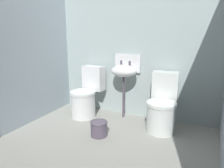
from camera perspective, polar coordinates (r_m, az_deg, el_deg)
name	(u,v)px	position (r m, az deg, el deg)	size (l,w,h in m)	color
ground_plane	(102,148)	(2.74, -2.58, -16.50)	(2.97, 2.60, 0.08)	gray
wall_back	(136,43)	(3.42, 6.43, 10.68)	(2.97, 0.10, 2.31)	#9EAEAD
wall_left	(20,45)	(3.29, -23.23, 9.53)	(0.10, 2.40, 2.31)	#9AA9B3
toilet_left	(86,96)	(3.51, -6.78, -3.16)	(0.44, 0.62, 0.78)	white
toilet_right	(162,107)	(3.06, 13.11, -6.01)	(0.43, 0.62, 0.78)	silver
sink	(124,70)	(3.31, 3.31, 3.60)	(0.42, 0.35, 0.99)	#554A5A
bucket	(99,128)	(2.88, -3.49, -11.62)	(0.23, 0.23, 0.20)	#554A5A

